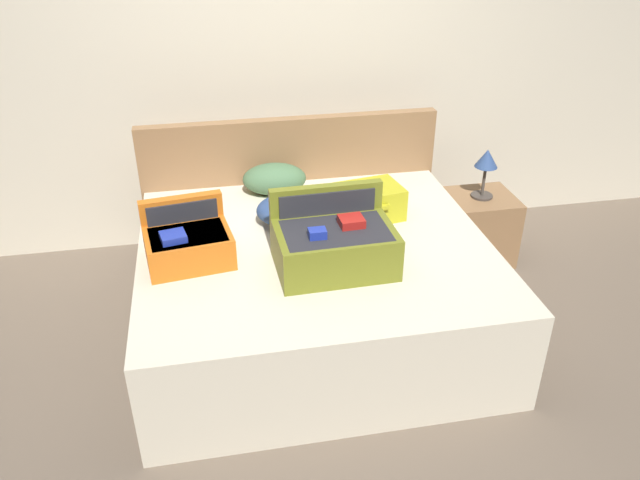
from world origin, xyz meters
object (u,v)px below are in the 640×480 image
at_px(hard_case_large, 334,243).
at_px(nightstand, 477,228).
at_px(pillow_center_head, 291,209).
at_px(pillow_near_headboard, 274,179).
at_px(hard_case_medium, 188,242).
at_px(table_lamp, 486,163).
at_px(hard_case_small, 369,202).
at_px(bed, 316,289).

distance_m(hard_case_large, nightstand, 1.48).
relative_size(pillow_center_head, nightstand, 0.85).
relative_size(pillow_near_headboard, pillow_center_head, 1.00).
relative_size(hard_case_medium, table_lamp, 1.42).
bearing_deg(hard_case_small, nightstand, 10.76).
distance_m(hard_case_large, hard_case_small, 0.58).
distance_m(bed, hard_case_medium, 0.76).
height_order(pillow_center_head, table_lamp, table_lamp).
relative_size(hard_case_large, table_lamp, 1.80).
bearing_deg(hard_case_large, table_lamp, 33.18).
relative_size(hard_case_large, pillow_near_headboard, 1.52).
height_order(hard_case_medium, hard_case_small, hard_case_medium).
bearing_deg(pillow_center_head, hard_case_small, -0.78).
relative_size(nightstand, table_lamp, 1.40).
bearing_deg(hard_case_medium, nightstand, 9.99).
xyz_separation_m(pillow_near_headboard, nightstand, (1.33, -0.10, -0.42)).
distance_m(bed, table_lamp, 1.40).
xyz_separation_m(bed, table_lamp, (1.21, 0.58, 0.41)).
height_order(hard_case_medium, nightstand, hard_case_medium).
xyz_separation_m(hard_case_large, hard_case_medium, (-0.71, 0.20, -0.03)).
bearing_deg(nightstand, bed, -154.29).
bearing_deg(bed, pillow_center_head, 108.23).
bearing_deg(hard_case_large, bed, 101.21).
relative_size(hard_case_large, hard_case_small, 1.49).
bearing_deg(table_lamp, pillow_near_headboard, 175.67).
xyz_separation_m(hard_case_large, pillow_near_headboard, (-0.18, 0.91, -0.04)).
bearing_deg(hard_case_large, pillow_near_headboard, 99.53).
xyz_separation_m(hard_case_medium, nightstand, (1.86, 0.61, -0.43)).
bearing_deg(pillow_near_headboard, hard_case_medium, -126.82).
distance_m(bed, hard_case_small, 0.58).
bearing_deg(pillow_center_head, bed, -71.77).
bearing_deg(pillow_near_headboard, pillow_center_head, -84.47).
relative_size(hard_case_small, pillow_near_headboard, 1.02).
xyz_separation_m(pillow_near_headboard, pillow_center_head, (0.04, -0.41, -0.01)).
height_order(hard_case_medium, pillow_near_headboard, hard_case_medium).
distance_m(hard_case_large, pillow_near_headboard, 0.93).
xyz_separation_m(pillow_center_head, nightstand, (1.30, 0.31, -0.42)).
distance_m(hard_case_medium, nightstand, 2.01).
relative_size(hard_case_small, pillow_center_head, 1.01).
relative_size(hard_case_medium, hard_case_small, 1.18).
bearing_deg(hard_case_small, pillow_center_head, 169.51).
height_order(pillow_center_head, nightstand, pillow_center_head).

